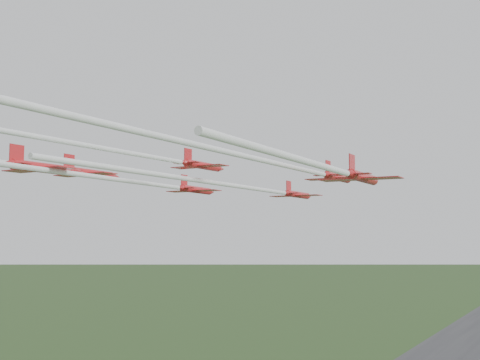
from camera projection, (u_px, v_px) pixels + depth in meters
The scene contains 7 objects.
runway at pixel (466, 346), 262.16m from camera, with size 38.00×900.00×0.04m, color #333336.
jet_lead at pixel (252, 188), 93.86m from camera, with size 9.36×68.12×2.80m.
jet_row2_left at pixel (135, 182), 82.93m from camera, with size 9.07×64.10×2.68m.
jet_row2_right at pixel (282, 165), 73.88m from camera, with size 8.97×69.72×2.70m.
jet_row3_left at pixel (44, 168), 81.02m from camera, with size 9.92×45.87×2.97m.
jet_row3_mid at pixel (156, 157), 72.75m from camera, with size 8.00×45.21×2.40m.
jet_row3_right at pixel (341, 171), 66.07m from camera, with size 9.92×44.40×2.96m.
Camera 1 is at (49.95, -80.97, 48.11)m, focal length 45.00 mm.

